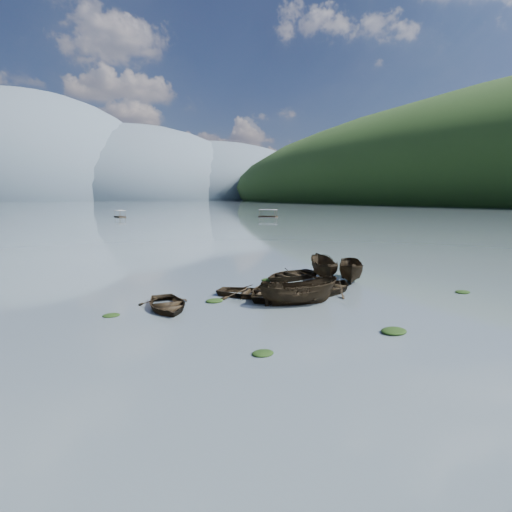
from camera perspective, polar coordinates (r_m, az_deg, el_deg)
name	(u,v)px	position (r m, az deg, el deg)	size (l,w,h in m)	color
ground_plane	(361,326)	(21.22, 14.80, -9.66)	(2400.00, 2400.00, 0.00)	#515E66
haze_mtn_b	(30,200)	(916.27, -29.60, 6.97)	(520.00, 520.00, 340.00)	#475666
haze_mtn_c	(134,200)	(927.87, -17.09, 7.70)	(520.00, 520.00, 260.00)	#475666
haze_mtn_d	(211,199)	(973.95, -6.49, 8.03)	(520.00, 520.00, 220.00)	#475666
rowboat_0	(167,309)	(24.13, -12.58, -7.37)	(3.12, 4.36, 0.90)	black
rowboat_1	(271,295)	(26.69, 2.12, -5.63)	(3.47, 4.86, 1.01)	black
rowboat_2	(298,305)	(24.59, 6.09, -6.91)	(1.83, 4.87, 1.88)	black
rowboat_3	(295,293)	(27.31, 5.62, -5.34)	(3.21, 4.50, 0.93)	black
rowboat_4	(331,291)	(28.31, 10.71, -4.96)	(3.35, 4.69, 0.97)	black
rowboat_5	(351,281)	(32.03, 13.41, -3.48)	(1.85, 4.92, 1.90)	black
rowboat_6	(249,296)	(26.45, -1.01, -5.76)	(3.06, 4.29, 0.89)	black
rowboat_7	(291,279)	(32.07, 4.98, -3.26)	(3.52, 4.93, 1.02)	black
rowboat_8	(323,277)	(32.96, 9.55, -3.03)	(1.84, 4.88, 1.89)	black
weed_clump_0	(263,354)	(17.12, 0.99, -13.85)	(0.94, 0.77, 0.21)	black
weed_clump_1	(214,302)	(25.22, -5.95, -6.52)	(1.11, 0.89, 0.24)	black
weed_clump_2	(394,333)	(20.70, 19.09, -10.31)	(1.31, 1.05, 0.28)	black
weed_clump_3	(322,288)	(29.24, 9.36, -4.49)	(0.93, 0.78, 0.21)	black
weed_clump_4	(463,293)	(30.81, 27.43, -4.68)	(1.06, 0.84, 0.22)	black
weed_clump_5	(111,316)	(23.57, -19.97, -8.06)	(0.93, 0.76, 0.20)	black
weed_clump_6	(268,280)	(31.32, 1.70, -3.51)	(1.06, 0.88, 0.22)	black
weed_clump_7	(287,273)	(34.22, 4.41, -2.51)	(1.24, 0.99, 0.27)	black
pontoon_centre	(120,217)	(135.91, -18.84, 5.28)	(2.26, 5.42, 2.08)	black
pontoon_right	(268,217)	(130.30, 1.74, 5.61)	(2.50, 5.99, 2.30)	black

